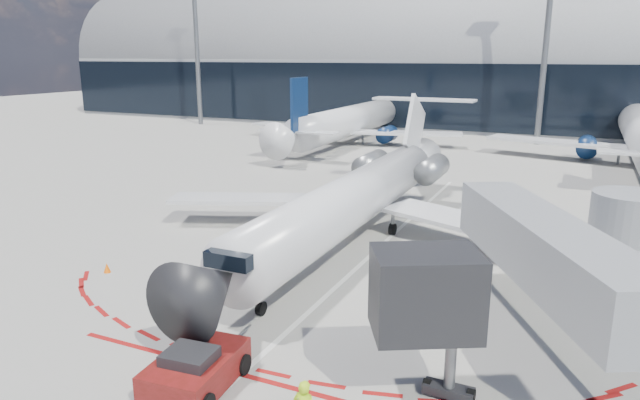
% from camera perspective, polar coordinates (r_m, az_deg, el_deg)
% --- Properties ---
extents(ground, '(260.00, 260.00, 0.00)m').
position_cam_1_polar(ground, '(29.90, 4.00, -6.53)').
color(ground, gray).
rests_on(ground, ground).
extents(apron_centerline, '(0.25, 40.00, 0.01)m').
position_cam_1_polar(apron_centerline, '(31.66, 5.29, -5.33)').
color(apron_centerline, silver).
rests_on(apron_centerline, ground).
extents(apron_stop_bar, '(14.00, 0.25, 0.01)m').
position_cam_1_polar(apron_stop_bar, '(20.57, -7.93, -16.89)').
color(apron_stop_bar, maroon).
rests_on(apron_stop_bar, ground).
extents(terminal_building, '(150.00, 24.15, 24.00)m').
position_cam_1_polar(terminal_building, '(91.72, 18.95, 12.25)').
color(terminal_building, gray).
rests_on(terminal_building, ground).
extents(jet_bridge, '(10.03, 15.20, 4.90)m').
position_cam_1_polar(jet_bridge, '(24.41, 23.57, -5.09)').
color(jet_bridge, gray).
rests_on(jet_bridge, ground).
extents(light_mast_west, '(0.70, 0.70, 25.00)m').
position_cam_1_polar(light_mast_west, '(92.22, -12.24, 15.17)').
color(light_mast_west, slate).
rests_on(light_mast_west, ground).
extents(light_mast_centre, '(0.70, 0.70, 25.00)m').
position_cam_1_polar(light_mast_centre, '(74.38, 21.70, 14.79)').
color(light_mast_centre, slate).
rests_on(light_mast_centre, ground).
extents(regional_jet, '(25.53, 31.48, 7.88)m').
position_cam_1_polar(regional_jet, '(33.49, 3.92, 0.48)').
color(regional_jet, silver).
rests_on(regional_jet, ground).
extents(pushback_tug, '(2.68, 5.75, 1.47)m').
position_cam_1_polar(pushback_tug, '(19.84, -12.30, -16.21)').
color(pushback_tug, '#53100B').
rests_on(pushback_tug, ground).
extents(uld_container, '(2.08, 1.81, 1.84)m').
position_cam_1_polar(uld_container, '(27.49, -6.38, -6.46)').
color(uld_container, black).
rests_on(uld_container, ground).
extents(safety_cone_left, '(0.36, 0.36, 0.49)m').
position_cam_1_polar(safety_cone_left, '(30.73, -20.53, -6.37)').
color(safety_cone_left, '#FF6205').
rests_on(safety_cone_left, ground).
extents(bg_airliner_0, '(32.60, 34.52, 10.55)m').
position_cam_1_polar(bg_airliner_0, '(71.13, 3.02, 9.98)').
color(bg_airliner_0, silver).
rests_on(bg_airliner_0, ground).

